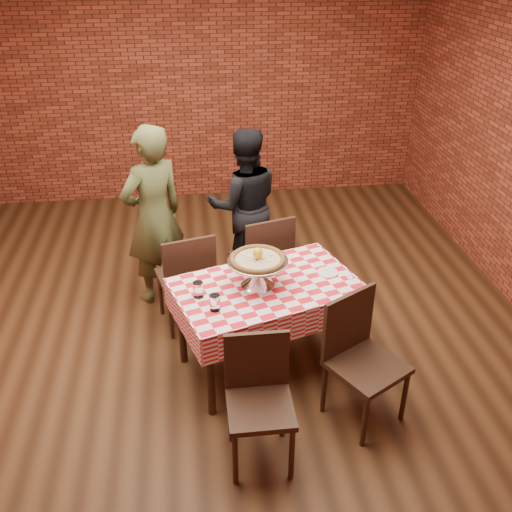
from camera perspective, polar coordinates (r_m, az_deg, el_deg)
The scene contains 19 objects.
ground at distance 5.00m, azimuth -3.83°, elevation -7.61°, with size 6.00×6.00×0.00m, color black.
back_wall at distance 7.14m, azimuth -5.94°, elevation 16.93°, with size 5.50×5.50×0.00m, color maroon.
table at distance 4.43m, azimuth 1.01°, elevation -7.07°, with size 1.32×0.79×0.75m, color #341E14.
tablecloth at distance 4.27m, azimuth 1.04°, elevation -4.19°, with size 1.36×0.83×0.23m, color red, non-canonical shape.
pizza_stand at distance 4.17m, azimuth 0.17°, elevation -1.64°, with size 0.45×0.45×0.20m, color silver, non-canonical shape.
pizza at distance 4.11m, azimuth 0.17°, elevation -0.37°, with size 0.40×0.40×0.03m, color #C3B485.
lemon at distance 4.08m, azimuth 0.18°, elevation 0.26°, with size 0.07×0.07×0.09m, color yellow.
water_glass_left at distance 3.92m, azimuth -4.14°, elevation -4.66°, with size 0.07×0.07×0.12m, color white.
water_glass_right at distance 4.07m, azimuth -5.80°, elevation -3.36°, with size 0.07×0.07×0.12m, color white.
side_plate at distance 4.38m, azimuth 7.16°, elevation -1.65°, with size 0.16×0.16×0.01m, color white.
sweetener_packet_a at distance 4.35m, azimuth 9.42°, elevation -2.14°, with size 0.05×0.04×0.01m, color white.
sweetener_packet_b at distance 4.38m, azimuth 9.21°, elevation -1.89°, with size 0.05×0.04×0.01m, color white.
condiment_caddy at distance 4.41m, azimuth -0.43°, elevation -0.15°, with size 0.10×0.08×0.14m, color silver.
chair_near_left at distance 3.67m, azimuth 0.42°, elevation -15.01°, with size 0.41×0.41×0.89m, color #341E14, non-canonical shape.
chair_near_right at distance 4.01m, azimuth 11.08°, elevation -10.61°, with size 0.45×0.45×0.94m, color #341E14, non-canonical shape.
chair_far_left at distance 4.90m, azimuth -7.10°, elevation -2.09°, with size 0.44×0.44×0.92m, color #341E14, non-canonical shape.
chair_far_right at distance 5.12m, azimuth 0.48°, elevation -0.24°, with size 0.45×0.45×0.93m, color #341E14, non-canonical shape.
diner_olive at distance 5.13m, azimuth -10.21°, elevation 3.93°, with size 0.61×0.40×1.66m, color #4B512C.
diner_black at distance 5.47m, azimuth -1.19°, elevation 5.16°, with size 0.73×0.57×1.50m, color black.
Camera 1 is at (-0.17, -3.96, 3.04)m, focal length 39.96 mm.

